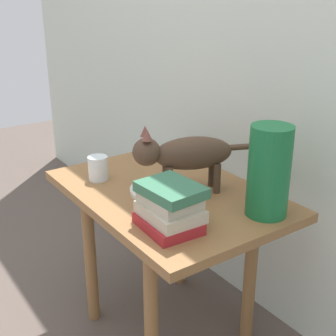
# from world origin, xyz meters

# --- Properties ---
(ground_plane) EXTENTS (6.00, 6.00, 0.00)m
(ground_plane) POSITION_xyz_m (0.00, 0.00, 0.00)
(ground_plane) COLOR brown
(back_panel) EXTENTS (4.00, 0.04, 2.20)m
(back_panel) POSITION_xyz_m (0.00, 0.39, 1.10)
(back_panel) COLOR silver
(back_panel) RESTS_ON ground
(side_table) EXTENTS (0.80, 0.55, 0.56)m
(side_table) POSITION_xyz_m (0.00, 0.00, 0.48)
(side_table) COLOR olive
(side_table) RESTS_ON ground
(plate) EXTENTS (0.22, 0.22, 0.01)m
(plate) POSITION_xyz_m (0.00, -0.02, 0.57)
(plate) COLOR silver
(plate) RESTS_ON side_table
(bread_roll) EXTENTS (0.09, 0.10, 0.05)m
(bread_roll) POSITION_xyz_m (0.01, -0.02, 0.60)
(bread_roll) COLOR #E0BC7A
(bread_roll) RESTS_ON plate
(cat) EXTENTS (0.23, 0.45, 0.23)m
(cat) POSITION_xyz_m (0.04, 0.04, 0.69)
(cat) COLOR #4C3828
(cat) RESTS_ON side_table
(book_stack) EXTENTS (0.19, 0.16, 0.13)m
(book_stack) POSITION_xyz_m (0.21, -0.14, 0.63)
(book_stack) COLOR maroon
(book_stack) RESTS_ON side_table
(green_vase) EXTENTS (0.12, 0.12, 0.27)m
(green_vase) POSITION_xyz_m (0.31, 0.14, 0.70)
(green_vase) COLOR #196B38
(green_vase) RESTS_ON side_table
(candle_jar) EXTENTS (0.07, 0.07, 0.08)m
(candle_jar) POSITION_xyz_m (-0.22, -0.15, 0.60)
(candle_jar) COLOR silver
(candle_jar) RESTS_ON side_table
(tv_remote) EXTENTS (0.15, 0.06, 0.02)m
(tv_remote) POSITION_xyz_m (-0.24, 0.17, 0.57)
(tv_remote) COLOR black
(tv_remote) RESTS_ON side_table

